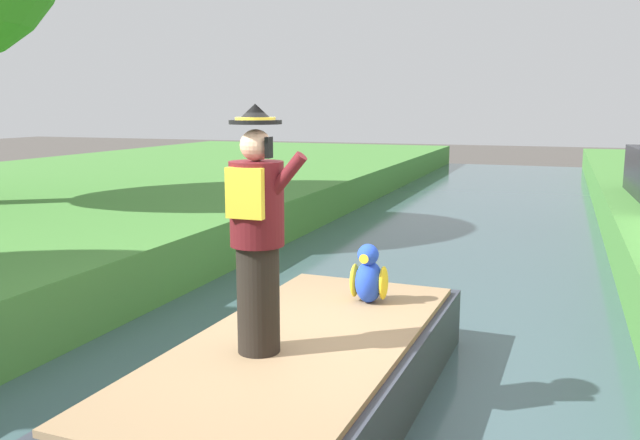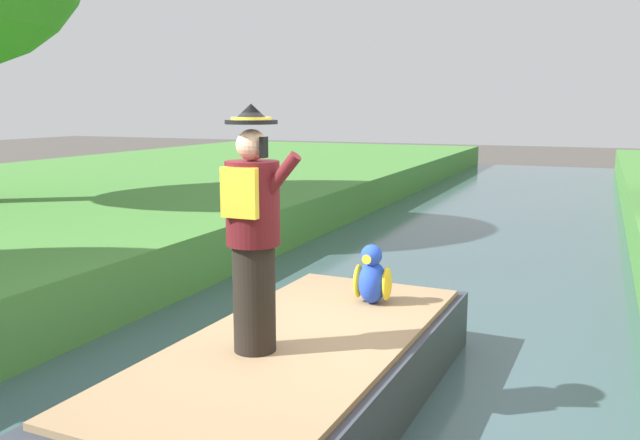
% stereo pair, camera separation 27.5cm
% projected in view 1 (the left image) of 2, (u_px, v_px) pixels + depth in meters
% --- Properties ---
extents(ground_plane, '(80.00, 80.00, 0.00)m').
position_uv_depth(ground_plane, '(302.00, 421.00, 5.39)').
color(ground_plane, '#4C4742').
extents(canal_water, '(5.36, 48.00, 0.10)m').
position_uv_depth(canal_water, '(302.00, 415.00, 5.39)').
color(canal_water, '#3D565B').
rests_on(canal_water, ground).
extents(boat, '(1.94, 4.26, 0.61)m').
position_uv_depth(boat, '(300.00, 376.00, 5.29)').
color(boat, '#333842').
rests_on(boat, canal_water).
extents(person_pirate, '(0.61, 0.42, 1.85)m').
position_uv_depth(person_pirate, '(257.00, 231.00, 4.83)').
color(person_pirate, black).
rests_on(person_pirate, boat).
extents(parrot_plush, '(0.36, 0.34, 0.57)m').
position_uv_depth(parrot_plush, '(369.00, 277.00, 6.20)').
color(parrot_plush, blue).
rests_on(parrot_plush, boat).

